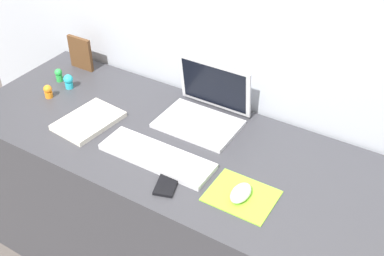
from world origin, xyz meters
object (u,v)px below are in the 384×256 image
Objects in this scene: cell_phone at (168,182)px; keyboard at (157,156)px; laptop at (205,107)px; mouse at (241,193)px; notebook_pad at (89,121)px; picture_frame at (81,53)px; toy_figurine_orange at (48,91)px; toy_figurine_cyan at (68,81)px; toy_figurine_green at (59,75)px.

keyboard is at bearing 122.69° from cell_phone.
laptop reaches higher than mouse.
picture_frame is (-0.31, 0.31, 0.06)m from notebook_pad.
notebook_pad is 4.29× the size of toy_figurine_orange.
cell_phone is at bearing -78.34° from laptop.
toy_figurine_cyan is at bearing 77.81° from toy_figurine_orange.
toy_figurine_orange is at bearing 171.46° from keyboard.
notebook_pad is at bearing -32.14° from toy_figurine_cyan.
keyboard is 3.20× the size of cell_phone.
keyboard is 6.58× the size of toy_figurine_cyan.
notebook_pad reaches higher than cell_phone.
keyboard and notebook_pad have the same top height.
cell_phone is at bearing -39.49° from keyboard.
laptop reaches higher than keyboard.
notebook_pad is (-0.34, 0.04, 0.00)m from keyboard.
laptop reaches higher than toy_figurine_green.
notebook_pad is (-0.36, -0.26, -0.04)m from laptop.
cell_phone is at bearing -9.32° from notebook_pad.
laptop is 2.34× the size of cell_phone.
keyboard is 0.61m from toy_figurine_orange.
picture_frame is (-0.75, 0.43, 0.07)m from cell_phone.
toy_figurine_cyan is at bearing -15.21° from toy_figurine_green.
toy_figurine_cyan is (-0.24, 0.15, 0.02)m from notebook_pad.
mouse is 0.93m from toy_figurine_cyan.
toy_figurine_green is at bearing -172.85° from laptop.
picture_frame reaches higher than notebook_pad.
keyboard is 0.61m from toy_figurine_cyan.
cell_phone is at bearing -13.81° from toy_figurine_orange.
toy_figurine_cyan is (-0.58, 0.19, 0.02)m from keyboard.
toy_figurine_green is at bearing 141.17° from cell_phone.
notebook_pad is at bearing 147.05° from cell_phone.
laptop reaches higher than toy_figurine_orange.
notebook_pad is (-0.67, 0.06, -0.01)m from mouse.
laptop is 0.45m from notebook_pad.
mouse is 1.66× the size of toy_figurine_green.
picture_frame is 0.14m from toy_figurine_green.
mouse is 0.64× the size of picture_frame.
laptop is at bearing 41.11° from notebook_pad.
picture_frame is 2.68× the size of toy_figurine_orange.
picture_frame reaches higher than cell_phone.
laptop reaches higher than notebook_pad.
toy_figurine_green is at bearing 167.03° from mouse.
picture_frame is at bearing 85.98° from toy_figurine_green.
cell_phone is 2.05× the size of toy_figurine_cyan.
toy_figurine_cyan is at bearing 162.08° from keyboard.
laptop is 0.67m from picture_frame.
picture_frame reaches higher than keyboard.
toy_figurine_orange is at bearing -161.93° from laptop.
picture_frame reaches higher than toy_figurine_orange.
toy_figurine_cyan reaches higher than notebook_pad.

